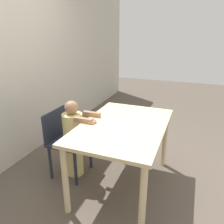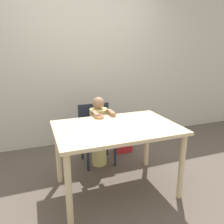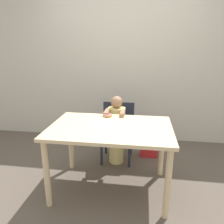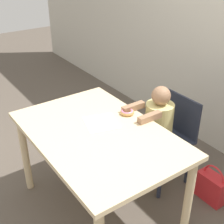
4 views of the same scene
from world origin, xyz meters
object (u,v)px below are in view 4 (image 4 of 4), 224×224
(chair, at_px, (166,136))
(handbag, at_px, (212,187))
(child_figure, at_px, (157,137))
(donut, at_px, (127,112))

(chair, distance_m, handbag, 0.56)
(handbag, bearing_deg, child_figure, -152.75)
(chair, bearing_deg, donut, -100.76)
(chair, xyz_separation_m, donut, (-0.07, -0.39, 0.33))
(handbag, bearing_deg, chair, -165.07)
(child_figure, height_order, handbag, child_figure)
(child_figure, distance_m, donut, 0.42)
(child_figure, xyz_separation_m, donut, (-0.07, -0.28, 0.30))
(donut, xyz_separation_m, handbag, (0.53, 0.51, -0.65))
(chair, relative_size, donut, 7.37)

